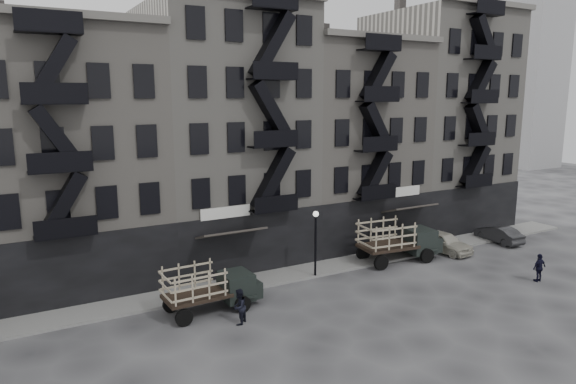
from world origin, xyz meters
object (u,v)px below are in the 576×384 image
stake_truck_west (210,285)px  policeman (539,268)px  pedestrian_mid (239,307)px  stake_truck_east (398,237)px  car_far (499,234)px  car_east (444,242)px

stake_truck_west → policeman: stake_truck_west is taller
stake_truck_west → pedestrian_mid: 2.33m
stake_truck_east → pedestrian_mid: (-13.55, -3.76, -0.78)m
stake_truck_west → car_far: size_ratio=1.33×
pedestrian_mid → car_far: bearing=147.6°
stake_truck_west → car_far: stake_truck_west is taller
stake_truck_west → pedestrian_mid: stake_truck_west is taller
stake_truck_east → car_east: (4.37, 0.02, -0.93)m
stake_truck_east → policeman: bearing=-49.7°
stake_truck_west → car_far: 24.31m
stake_truck_east → policeman: size_ratio=3.46×
stake_truck_west → car_east: 18.73m
stake_truck_east → pedestrian_mid: size_ratio=3.35×
stake_truck_east → car_far: bearing=4.5°
car_far → pedestrian_mid: bearing=13.9°
car_east → pedestrian_mid: bearing=-174.4°
stake_truck_east → car_east: 4.47m
stake_truck_east → stake_truck_west: bearing=-167.4°
car_east → car_far: car_east is taller
stake_truck_east → pedestrian_mid: 14.09m
stake_truck_east → car_far: 10.04m
car_far → policeman: size_ratio=2.25×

